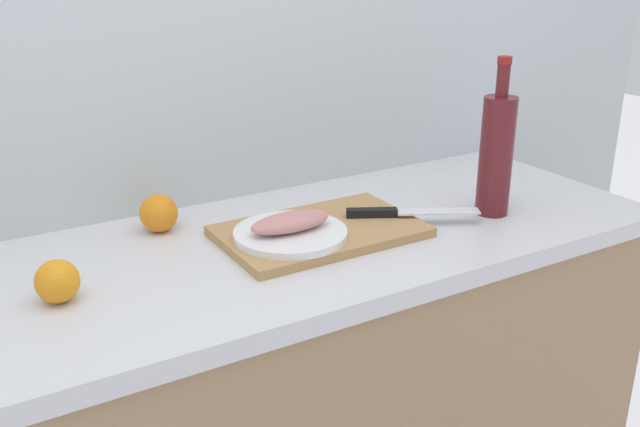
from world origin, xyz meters
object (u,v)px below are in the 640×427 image
(cutting_board, at_px, (320,231))
(fish_fillet, at_px, (290,222))
(orange_0, at_px, (57,281))
(chef_knife, at_px, (396,212))
(wine_bottle, at_px, (496,153))
(white_plate, at_px, (290,234))

(cutting_board, relative_size, fish_fillet, 2.39)
(fish_fillet, relative_size, orange_0, 2.28)
(fish_fillet, height_order, chef_knife, fish_fillet)
(cutting_board, bearing_deg, wine_bottle, -11.59)
(fish_fillet, distance_m, wine_bottle, 0.50)
(cutting_board, distance_m, fish_fillet, 0.09)
(white_plate, distance_m, orange_0, 0.45)
(fish_fillet, xyz_separation_m, orange_0, (-0.45, -0.00, -0.02))
(chef_knife, distance_m, orange_0, 0.71)
(white_plate, relative_size, orange_0, 3.05)
(white_plate, relative_size, wine_bottle, 0.65)
(white_plate, relative_size, fish_fillet, 1.33)
(chef_knife, relative_size, wine_bottle, 0.77)
(fish_fillet, bearing_deg, chef_knife, -3.19)
(fish_fillet, xyz_separation_m, wine_bottle, (0.48, -0.07, 0.09))
(cutting_board, distance_m, orange_0, 0.53)
(white_plate, distance_m, fish_fillet, 0.03)
(cutting_board, xyz_separation_m, wine_bottle, (0.40, -0.08, 0.13))
(cutting_board, bearing_deg, orange_0, -177.76)
(white_plate, xyz_separation_m, chef_knife, (0.25, -0.01, 0.00))
(orange_0, bearing_deg, cutting_board, 2.24)
(cutting_board, bearing_deg, white_plate, -167.88)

